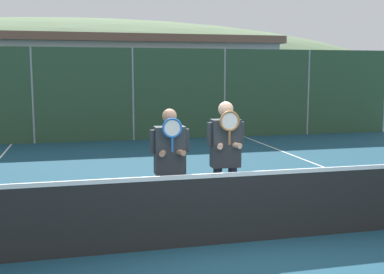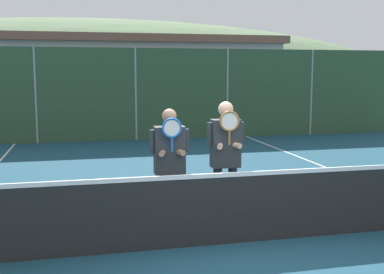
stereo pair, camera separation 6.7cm
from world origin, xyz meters
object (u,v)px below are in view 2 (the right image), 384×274
(player_center_left, at_px, (225,154))
(car_center, at_px, (222,104))
(car_left_of_center, at_px, (97,106))
(player_leftmost, at_px, (170,161))

(player_center_left, distance_m, car_center, 13.01)
(car_left_of_center, xyz_separation_m, car_center, (5.02, -0.17, 0.04))
(car_center, bearing_deg, player_leftmost, -109.80)
(player_leftmost, height_order, car_left_of_center, player_leftmost)
(player_center_left, height_order, car_center, player_center_left)
(player_leftmost, xyz_separation_m, car_center, (4.52, 12.56, -0.10))
(player_leftmost, relative_size, player_center_left, 0.96)
(player_leftmost, xyz_separation_m, car_left_of_center, (-0.50, 12.73, -0.14))
(player_leftmost, distance_m, car_center, 13.35)
(player_center_left, bearing_deg, player_leftmost, -173.72)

